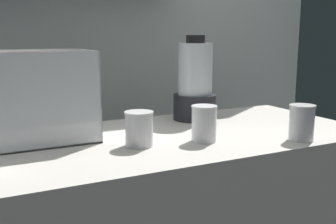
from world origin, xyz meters
The scene contains 6 objects.
back_wall_unit centered at (0.00, 0.77, 1.26)m, with size 2.60×0.24×2.50m.
carrot_display_bin centered at (-0.40, 0.12, 0.99)m, with size 0.34×0.24×0.29m.
blender_pitcher centered at (0.21, 0.19, 1.04)m, with size 0.17×0.17×0.33m.
juice_cup_carrot_left centered at (-0.14, -0.08, 0.95)m, with size 0.09×0.09×0.11m.
juice_cup_pomegranate_middle centered at (0.07, -0.12, 0.95)m, with size 0.08×0.08×0.11m.
juice_cup_carrot_right centered at (0.35, -0.25, 0.95)m, with size 0.08×0.08×0.11m.
Camera 1 is at (-0.59, -1.18, 1.23)m, focal length 42.98 mm.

